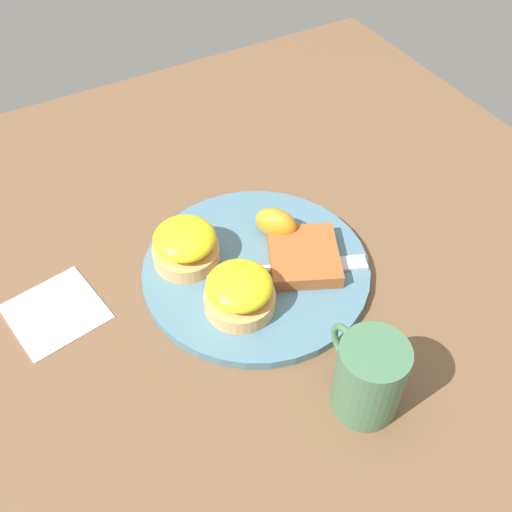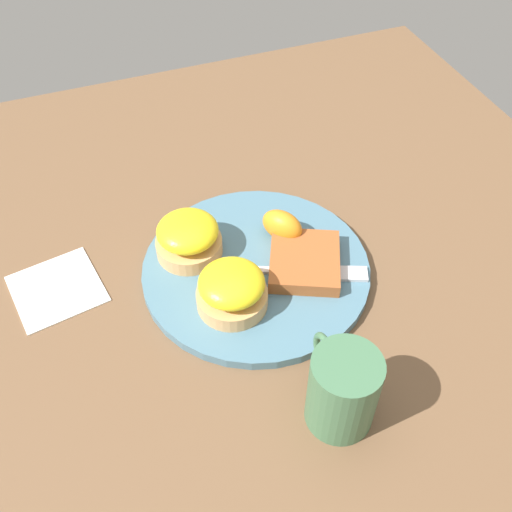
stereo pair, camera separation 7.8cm
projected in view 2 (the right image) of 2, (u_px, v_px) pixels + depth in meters
The scene contains 9 objects.
ground_plane at pixel (256, 273), 0.81m from camera, with size 1.10×1.10×0.00m, color brown.
plate at pixel (256, 270), 0.81m from camera, with size 0.31×0.31×0.01m, color slate.
sandwich_benedict_left at pixel (188, 237), 0.80m from camera, with size 0.09×0.09×0.06m.
sandwich_benedict_right at pixel (232, 290), 0.74m from camera, with size 0.09×0.09×0.06m.
hashbrown_patty at pixel (305, 261), 0.79m from camera, with size 0.10×0.09×0.02m, color #A15428.
orange_wedge at pixel (282, 226), 0.82m from camera, with size 0.06×0.04×0.04m, color orange.
fork at pixel (293, 273), 0.79m from camera, with size 0.10×0.22×0.00m.
cup at pixel (342, 390), 0.63m from camera, with size 0.11×0.08×0.10m.
napkin at pixel (57, 288), 0.79m from camera, with size 0.11×0.11×0.00m, color white.
Camera 2 is at (-0.50, 0.19, 0.61)m, focal length 42.00 mm.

